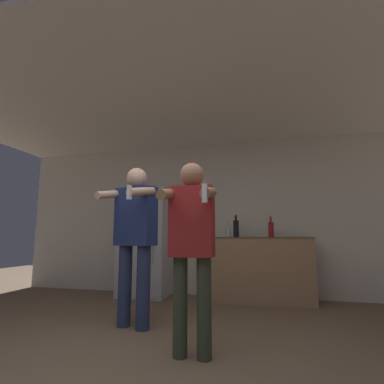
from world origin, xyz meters
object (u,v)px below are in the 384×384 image
at_px(bottle_green_wine, 228,231).
at_px(person_woman_foreground, 192,238).
at_px(bottle_tall_gin, 236,228).
at_px(person_man_side, 135,233).
at_px(refrigerator, 146,242).
at_px(bottle_amber_bourbon, 271,229).

height_order(bottle_green_wine, person_woman_foreground, person_woman_foreground).
bearing_deg(bottle_green_wine, bottle_tall_gin, 0.00).
height_order(person_woman_foreground, person_man_side, person_man_side).
xyz_separation_m(refrigerator, person_man_side, (0.54, -1.63, 0.13)).
height_order(refrigerator, bottle_amber_bourbon, refrigerator).
distance_m(refrigerator, bottle_amber_bourbon, 2.02).
distance_m(bottle_amber_bourbon, person_man_side, 2.18).
distance_m(bottle_amber_bourbon, person_woman_foreground, 2.33).
xyz_separation_m(bottle_green_wine, person_man_side, (-0.83, -1.61, -0.04)).
relative_size(bottle_tall_gin, person_man_side, 0.20).
bearing_deg(person_woman_foreground, bottle_tall_gin, 86.16).
relative_size(bottle_amber_bourbon, person_man_side, 0.19).
bearing_deg(person_woman_foreground, bottle_amber_bourbon, 73.27).
distance_m(refrigerator, bottle_green_wine, 1.38).
bearing_deg(refrigerator, person_man_side, -71.61).
relative_size(refrigerator, bottle_amber_bourbon, 5.26).
bearing_deg(person_woman_foreground, bottle_green_wine, 89.25).
height_order(bottle_amber_bourbon, bottle_tall_gin, bottle_tall_gin).
bearing_deg(bottle_green_wine, refrigerator, 179.07).
bearing_deg(bottle_tall_gin, bottle_green_wine, -180.00).
bearing_deg(person_man_side, bottle_tall_gin, 59.52).
height_order(refrigerator, bottle_green_wine, refrigerator).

